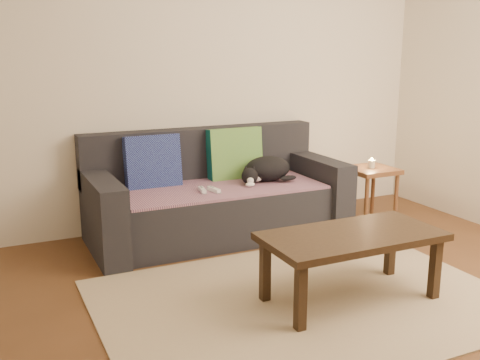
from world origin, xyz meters
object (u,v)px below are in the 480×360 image
object	(u,v)px
sofa	(216,199)
wii_remote_b	(202,190)
wii_remote_a	(214,190)
side_table	(371,178)
cat	(266,169)
coffee_table	(352,242)

from	to	relation	value
sofa	wii_remote_b	xyz separation A→B (m)	(-0.19, -0.19, 0.15)
wii_remote_a	side_table	xyz separation A→B (m)	(1.49, -0.05, -0.04)
side_table	cat	bearing A→B (deg)	168.45
side_table	coffee_table	bearing A→B (deg)	-131.74
cat	wii_remote_b	world-z (taller)	cat
cat	coffee_table	bearing A→B (deg)	-80.97
wii_remote_a	coffee_table	size ratio (longest dim) A/B	0.14
sofa	cat	distance (m)	0.50
wii_remote_b	cat	bearing A→B (deg)	-70.36
sofa	wii_remote_a	size ratio (longest dim) A/B	14.00
sofa	cat	world-z (taller)	sofa
side_table	sofa	bearing A→B (deg)	168.99
wii_remote_a	coffee_table	xyz separation A→B (m)	(0.37, -1.31, -0.07)
cat	wii_remote_a	size ratio (longest dim) A/B	3.46
sofa	wii_remote_a	xyz separation A→B (m)	(-0.11, -0.22, 0.15)
wii_remote_a	wii_remote_b	xyz separation A→B (m)	(-0.09, 0.03, 0.00)
wii_remote_a	coffee_table	world-z (taller)	wii_remote_a
wii_remote_b	coffee_table	bearing A→B (deg)	-151.88
cat	sofa	bearing A→B (deg)	-174.12
cat	wii_remote_b	size ratio (longest dim) A/B	3.46
sofa	coffee_table	world-z (taller)	sofa
wii_remote_b	coffee_table	xyz separation A→B (m)	(0.46, -1.34, -0.07)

